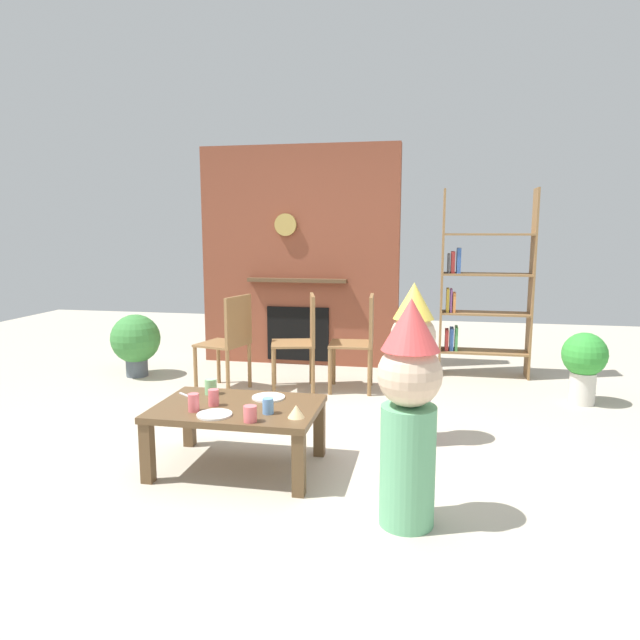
# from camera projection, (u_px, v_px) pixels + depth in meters

# --- Properties ---
(ground_plane) EXTENTS (12.00, 12.00, 0.00)m
(ground_plane) POSITION_uv_depth(u_px,v_px,m) (287.00, 451.00, 3.91)
(ground_plane) COLOR #BCB29E
(brick_fireplace_feature) EXTENTS (2.20, 0.28, 2.40)m
(brick_fireplace_feature) POSITION_uv_depth(u_px,v_px,m) (299.00, 257.00, 6.34)
(brick_fireplace_feature) COLOR brown
(brick_fireplace_feature) RESTS_ON ground_plane
(bookshelf) EXTENTS (0.90, 0.28, 1.90)m
(bookshelf) POSITION_uv_depth(u_px,v_px,m) (478.00, 292.00, 5.83)
(bookshelf) COLOR olive
(bookshelf) RESTS_ON ground_plane
(coffee_table) EXTENTS (1.02, 0.69, 0.41)m
(coffee_table) POSITION_uv_depth(u_px,v_px,m) (238.00, 415.00, 3.58)
(coffee_table) COLOR brown
(coffee_table) RESTS_ON ground_plane
(paper_cup_near_left) EXTENTS (0.07, 0.07, 0.10)m
(paper_cup_near_left) POSITION_uv_depth(u_px,v_px,m) (214.00, 398.00, 3.55)
(paper_cup_near_left) COLOR #E5666B
(paper_cup_near_left) RESTS_ON coffee_table
(paper_cup_near_right) EXTENTS (0.07, 0.07, 0.11)m
(paper_cup_near_right) POSITION_uv_depth(u_px,v_px,m) (194.00, 403.00, 3.44)
(paper_cup_near_right) COLOR #E5666B
(paper_cup_near_right) RESTS_ON coffee_table
(paper_cup_center) EXTENTS (0.08, 0.08, 0.09)m
(paper_cup_center) POSITION_uv_depth(u_px,v_px,m) (250.00, 414.00, 3.25)
(paper_cup_center) COLOR #E5666B
(paper_cup_center) RESTS_ON coffee_table
(paper_cup_far_left) EXTENTS (0.07, 0.07, 0.09)m
(paper_cup_far_left) POSITION_uv_depth(u_px,v_px,m) (268.00, 406.00, 3.40)
(paper_cup_far_left) COLOR #669EE0
(paper_cup_far_left) RESTS_ON coffee_table
(paper_cup_far_right) EXTENTS (0.08, 0.08, 0.10)m
(paper_cup_far_right) POSITION_uv_depth(u_px,v_px,m) (211.00, 387.00, 3.80)
(paper_cup_far_right) COLOR #8CD18C
(paper_cup_far_right) RESTS_ON coffee_table
(paper_plate_front) EXTENTS (0.21, 0.21, 0.01)m
(paper_plate_front) POSITION_uv_depth(u_px,v_px,m) (214.00, 414.00, 3.37)
(paper_plate_front) COLOR white
(paper_plate_front) RESTS_ON coffee_table
(paper_plate_rear) EXTENTS (0.21, 0.21, 0.01)m
(paper_plate_rear) POSITION_uv_depth(u_px,v_px,m) (268.00, 397.00, 3.72)
(paper_plate_rear) COLOR white
(paper_plate_rear) RESTS_ON coffee_table
(birthday_cake_slice) EXTENTS (0.10, 0.10, 0.08)m
(birthday_cake_slice) POSITION_uv_depth(u_px,v_px,m) (296.00, 411.00, 3.33)
(birthday_cake_slice) COLOR #EAC68C
(birthday_cake_slice) RESTS_ON coffee_table
(table_fork) EXTENTS (0.13, 0.10, 0.01)m
(table_fork) POSITION_uv_depth(u_px,v_px,m) (186.00, 395.00, 3.78)
(table_fork) COLOR silver
(table_fork) RESTS_ON coffee_table
(child_with_cone_hat) EXTENTS (0.32, 0.32, 1.17)m
(child_with_cone_hat) POSITION_uv_depth(u_px,v_px,m) (409.00, 408.00, 2.85)
(child_with_cone_hat) COLOR #66B27F
(child_with_cone_hat) RESTS_ON ground_plane
(child_in_pink) EXTENTS (0.32, 0.32, 1.14)m
(child_in_pink) POSITION_uv_depth(u_px,v_px,m) (412.00, 359.00, 4.00)
(child_in_pink) COLOR #EAB2C6
(child_in_pink) RESTS_ON ground_plane
(dining_chair_left) EXTENTS (0.49, 0.49, 0.90)m
(dining_chair_left) POSITION_uv_depth(u_px,v_px,m) (230.00, 337.00, 5.30)
(dining_chair_left) COLOR olive
(dining_chair_left) RESTS_ON ground_plane
(dining_chair_middle) EXTENTS (0.49, 0.49, 0.90)m
(dining_chair_middle) POSITION_uv_depth(u_px,v_px,m) (303.00, 336.00, 5.36)
(dining_chair_middle) COLOR olive
(dining_chair_middle) RESTS_ON ground_plane
(dining_chair_right) EXTENTS (0.43, 0.43, 0.90)m
(dining_chair_right) POSITION_uv_depth(u_px,v_px,m) (361.00, 337.00, 5.32)
(dining_chair_right) COLOR olive
(dining_chair_right) RESTS_ON ground_plane
(potted_plant_tall) EXTENTS (0.38, 0.38, 0.63)m
(potted_plant_tall) POSITION_uv_depth(u_px,v_px,m) (584.00, 361.00, 4.91)
(potted_plant_tall) COLOR beige
(potted_plant_tall) RESTS_ON ground_plane
(potted_plant_short) EXTENTS (0.50, 0.50, 0.64)m
(potted_plant_short) POSITION_uv_depth(u_px,v_px,m) (136.00, 341.00, 5.86)
(potted_plant_short) COLOR #4C5660
(potted_plant_short) RESTS_ON ground_plane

